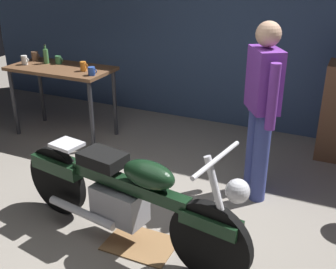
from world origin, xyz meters
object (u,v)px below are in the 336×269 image
object	(u,v)px
motorcycle	(125,194)
mug_white_ceramic	(25,60)
mug_orange_travel	(83,66)
mug_green_speckled	(58,60)
mug_blue_enamel	(92,71)
person_standing	(262,105)
mug_brown_stoneware	(35,56)
bottle	(46,56)

from	to	relation	value
motorcycle	mug_white_ceramic	size ratio (longest dim) A/B	19.22
mug_orange_travel	mug_green_speckled	size ratio (longest dim) A/B	1.02
mug_blue_enamel	mug_green_speckled	distance (m)	0.74
person_standing	mug_brown_stoneware	bearing A→B (deg)	48.08
mug_white_ceramic	mug_orange_travel	distance (m)	0.85
motorcycle	mug_brown_stoneware	bearing A→B (deg)	152.64
person_standing	bottle	distance (m)	2.90
person_standing	mug_green_speckled	bearing A→B (deg)	47.03
motorcycle	mug_blue_enamel	bearing A→B (deg)	140.28
motorcycle	mug_green_speckled	distance (m)	2.65
person_standing	mug_white_ceramic	size ratio (longest dim) A/B	14.78
person_standing	mug_orange_travel	size ratio (longest dim) A/B	14.96
mug_green_speckled	motorcycle	bearing A→B (deg)	-41.65
motorcycle	mug_blue_enamel	size ratio (longest dim) A/B	19.11
mug_white_ceramic	motorcycle	bearing A→B (deg)	-33.43
mug_orange_travel	mug_blue_enamel	size ratio (longest dim) A/B	0.98
person_standing	bottle	size ratio (longest dim) A/B	6.93
mug_blue_enamel	bottle	bearing A→B (deg)	164.95
mug_orange_travel	bottle	world-z (taller)	bottle
mug_brown_stoneware	mug_white_ceramic	bearing A→B (deg)	-82.25
person_standing	mug_brown_stoneware	size ratio (longest dim) A/B	13.48
mug_brown_stoneware	motorcycle	bearing A→B (deg)	-36.82
mug_orange_travel	mug_brown_stoneware	distance (m)	0.90
mug_green_speckled	mug_brown_stoneware	world-z (taller)	mug_brown_stoneware
bottle	mug_brown_stoneware	bearing A→B (deg)	164.36
person_standing	mug_white_ceramic	distance (m)	3.09
mug_green_speckled	person_standing	bearing A→B (deg)	-11.49
mug_blue_enamel	person_standing	bearing A→B (deg)	-7.85
mug_blue_enamel	mug_green_speckled	bearing A→B (deg)	158.37
bottle	person_standing	bearing A→B (deg)	-10.00
person_standing	motorcycle	bearing A→B (deg)	115.55
person_standing	mug_blue_enamel	world-z (taller)	person_standing
person_standing	mug_blue_enamel	distance (m)	2.04
person_standing	mug_white_ceramic	xyz separation A→B (m)	(-3.07, 0.34, 0.03)
mug_orange_travel	mug_green_speckled	world-z (taller)	mug_orange_travel
person_standing	mug_blue_enamel	bearing A→B (deg)	50.67
person_standing	mug_orange_travel	bearing A→B (deg)	48.45
mug_white_ceramic	mug_green_speckled	world-z (taller)	mug_white_ceramic
mug_orange_travel	bottle	bearing A→B (deg)	170.26
mug_brown_stoneware	mug_orange_travel	bearing A→B (deg)	-11.36
bottle	motorcycle	bearing A→B (deg)	-38.74
person_standing	mug_brown_stoneware	distance (m)	3.15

